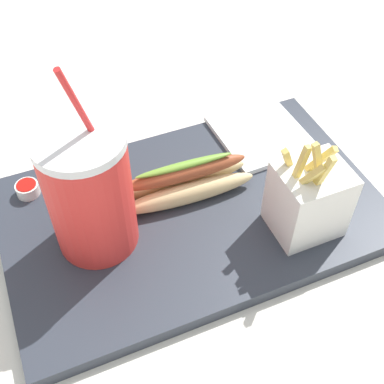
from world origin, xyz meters
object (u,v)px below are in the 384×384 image
at_px(fries_basket, 308,199).
at_px(napkin_stack, 260,133).
at_px(ketchup_cup_1, 27,189).
at_px(soda_cup, 89,192).
at_px(hot_dog_1, 184,183).

bearing_deg(fries_basket, napkin_stack, 79.48).
bearing_deg(fries_basket, ketchup_cup_1, 148.57).
bearing_deg(fries_basket, soda_cup, 161.44).
bearing_deg(napkin_stack, ketchup_cup_1, 177.25).
bearing_deg(soda_cup, ketchup_cup_1, 121.92).
xyz_separation_m(hot_dog_1, napkin_stack, (0.15, 0.07, -0.02)).
bearing_deg(soda_cup, hot_dog_1, 11.52).
xyz_separation_m(soda_cup, fries_basket, (0.24, -0.08, -0.03)).
bearing_deg(hot_dog_1, ketchup_cup_1, 156.68).
xyz_separation_m(soda_cup, napkin_stack, (0.28, 0.09, -0.08)).
bearing_deg(soda_cup, fries_basket, -18.56).
bearing_deg(napkin_stack, soda_cup, -161.58).
bearing_deg(ketchup_cup_1, fries_basket, -31.43).
relative_size(soda_cup, ketchup_cup_1, 8.20).
relative_size(hot_dog_1, napkin_stack, 1.40).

